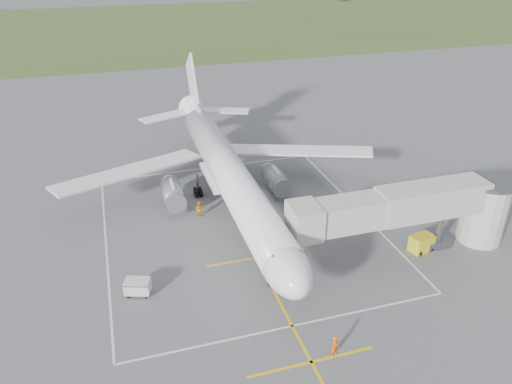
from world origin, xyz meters
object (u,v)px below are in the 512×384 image
object	(u,v)px
airliner	(228,172)
baggage_cart	(138,287)
jet_bridge	(424,209)
gpu_unit	(422,243)
ramp_worker_nose	(335,346)
ramp_worker_wing	(199,209)

from	to	relation	value
airliner	baggage_cart	world-z (taller)	airliner
baggage_cart	jet_bridge	bearing A→B (deg)	16.73
jet_bridge	gpu_unit	world-z (taller)	jet_bridge
airliner	gpu_unit	size ratio (longest dim) A/B	18.45
airliner	ramp_worker_nose	world-z (taller)	airliner
airliner	jet_bridge	xyz separation A→B (m)	(15.72, -14.25, 0.35)
gpu_unit	ramp_worker_nose	world-z (taller)	ramp_worker_nose
gpu_unit	baggage_cart	size ratio (longest dim) A/B	1.02
airliner	baggage_cart	distance (m)	17.78
gpu_unit	airliner	bearing A→B (deg)	125.53
ramp_worker_wing	jet_bridge	bearing A→B (deg)	171.65
ramp_worker_nose	ramp_worker_wing	size ratio (longest dim) A/B	1.00
baggage_cart	ramp_worker_nose	xyz separation A→B (m)	(13.44, -11.55, 0.12)
baggage_cart	ramp_worker_nose	distance (m)	17.72
gpu_unit	ramp_worker_nose	size ratio (longest dim) A/B	1.42
baggage_cart	ramp_worker_wing	size ratio (longest dim) A/B	1.39
ramp_worker_nose	ramp_worker_wing	bearing A→B (deg)	71.64
jet_bridge	baggage_cart	world-z (taller)	jet_bridge
airliner	baggage_cart	xyz separation A→B (m)	(-11.53, -13.04, -3.62)
jet_bridge	baggage_cart	xyz separation A→B (m)	(-27.26, 1.21, -3.97)
airliner	gpu_unit	world-z (taller)	airliner
airliner	ramp_worker_nose	xyz separation A→B (m)	(1.90, -24.60, -3.50)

